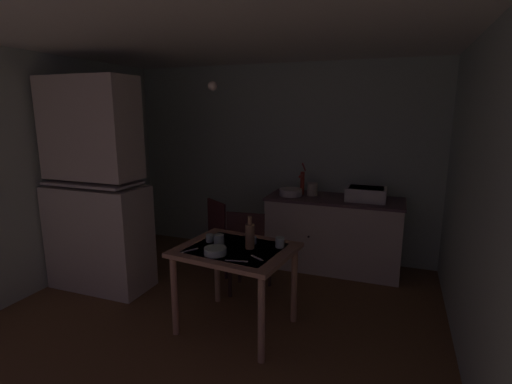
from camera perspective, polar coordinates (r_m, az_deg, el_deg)
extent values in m
plane|color=brown|center=(3.82, -5.05, -17.24)|extent=(4.99, 4.99, 0.00)
cube|color=#AEC7B6|center=(5.05, 3.45, 4.65)|extent=(4.09, 0.10, 2.44)
cube|color=#B0C3B3|center=(4.66, -28.71, 2.57)|extent=(0.10, 3.57, 2.44)
cube|color=#ADC4BA|center=(3.12, 30.67, -1.61)|extent=(0.10, 3.57, 2.44)
cube|color=silver|center=(3.40, -5.88, 22.57)|extent=(4.09, 3.57, 0.10)
cube|color=silver|center=(4.42, -22.18, -6.24)|extent=(1.05, 0.50, 1.10)
cube|color=beige|center=(4.22, -23.41, 8.67)|extent=(0.97, 0.42, 1.01)
cube|color=silver|center=(4.26, -23.03, 1.27)|extent=(0.95, 0.45, 0.02)
cube|color=silver|center=(4.70, 11.39, -6.20)|extent=(1.53, 0.60, 0.83)
cube|color=#5E494E|center=(4.58, 11.61, -1.06)|extent=(1.56, 0.63, 0.03)
sphere|color=#2D2823|center=(4.43, 7.80, -6.62)|extent=(0.02, 0.02, 0.02)
cube|color=white|center=(4.53, 16.02, -0.28)|extent=(0.44, 0.34, 0.15)
cube|color=black|center=(4.51, 16.08, 0.60)|extent=(0.38, 0.28, 0.01)
cylinder|color=maroon|center=(4.67, 6.89, 1.30)|extent=(0.05, 0.05, 0.28)
cylinder|color=maroon|center=(4.59, 6.72, 2.38)|extent=(0.03, 0.12, 0.03)
cylinder|color=maroon|center=(4.70, 7.12, 3.70)|extent=(0.02, 0.16, 0.12)
cylinder|color=white|center=(4.63, 5.17, -0.02)|extent=(0.27, 0.27, 0.08)
cylinder|color=beige|center=(4.65, 8.37, 0.42)|extent=(0.12, 0.12, 0.15)
cube|color=tan|center=(3.27, -3.04, -8.57)|extent=(1.02, 0.88, 0.04)
cube|color=white|center=(3.26, -3.04, -8.29)|extent=(0.80, 0.68, 0.00)
cylinder|color=tan|center=(3.39, -12.00, -14.83)|extent=(0.06, 0.06, 0.70)
cylinder|color=tan|center=(2.99, 0.81, -18.41)|extent=(0.06, 0.06, 0.70)
cylinder|color=tan|center=(3.86, -5.80, -11.16)|extent=(0.06, 0.06, 0.70)
cylinder|color=#A67D5D|center=(3.52, 5.69, -13.57)|extent=(0.06, 0.06, 0.70)
cube|color=#36221D|center=(4.01, -0.84, -8.85)|extent=(0.44, 0.44, 0.03)
cube|color=#39221E|center=(3.76, -1.59, -6.42)|extent=(0.38, 0.07, 0.45)
cylinder|color=#36221D|center=(4.21, 2.06, -11.13)|extent=(0.04, 0.04, 0.42)
cylinder|color=#36221D|center=(4.29, -2.47, -10.69)|extent=(0.04, 0.04, 0.42)
cylinder|color=#36221D|center=(3.91, 0.98, -13.03)|extent=(0.04, 0.04, 0.42)
cylinder|color=#36221D|center=(3.99, -3.90, -12.50)|extent=(0.04, 0.04, 0.42)
cube|color=#3A1B21|center=(4.53, -3.76, -6.37)|extent=(0.56, 0.56, 0.03)
cube|color=#3C1B1E|center=(4.38, -5.88, -4.01)|extent=(0.33, 0.24, 0.42)
cylinder|color=#3A1B21|center=(4.56, -0.75, -9.27)|extent=(0.04, 0.04, 0.42)
cylinder|color=#3A1B21|center=(4.82, -3.02, -8.05)|extent=(0.04, 0.04, 0.42)
cylinder|color=#3A1B21|center=(4.39, -4.49, -10.15)|extent=(0.04, 0.04, 0.42)
cylinder|color=#3A1B21|center=(4.67, -6.62, -8.82)|extent=(0.04, 0.04, 0.42)
cylinder|color=#ADD1C1|center=(3.13, -6.08, -8.71)|extent=(0.18, 0.18, 0.06)
cylinder|color=#ADD1C1|center=(3.35, -5.54, -7.04)|extent=(0.09, 0.09, 0.08)
cylinder|color=#ADD1C1|center=(3.42, -6.90, -6.80)|extent=(0.07, 0.07, 0.07)
cylinder|color=#ADD1C1|center=(3.26, 3.56, -7.47)|extent=(0.08, 0.08, 0.09)
cylinder|color=#9EB2C6|center=(3.35, -0.61, -7.16)|extent=(0.08, 0.08, 0.06)
cylinder|color=olive|center=(3.22, -0.92, -6.61)|extent=(0.08, 0.08, 0.21)
cylinder|color=olive|center=(3.17, -0.93, -4.22)|extent=(0.04, 0.04, 0.07)
cube|color=silver|center=(2.99, -2.89, -10.19)|extent=(0.18, 0.05, 0.00)
cube|color=beige|center=(3.57, -6.33, -6.46)|extent=(0.09, 0.13, 0.00)
cube|color=beige|center=(3.04, 0.13, -9.75)|extent=(0.13, 0.09, 0.00)
cube|color=beige|center=(3.24, -9.85, -8.54)|extent=(0.10, 0.14, 0.00)
sphere|color=#F9EFCC|center=(3.43, -6.47, 15.39)|extent=(0.08, 0.08, 0.08)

